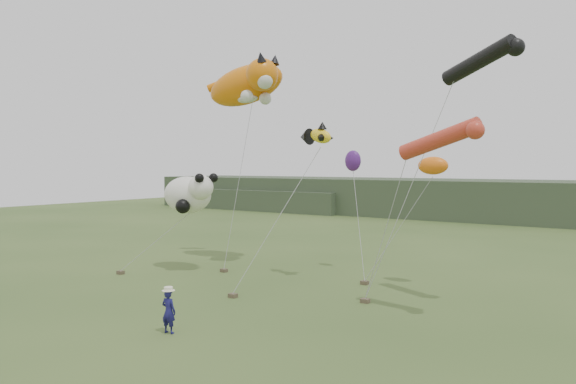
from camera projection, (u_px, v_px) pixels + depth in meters
The scene contains 9 objects.
ground at pixel (208, 319), 20.20m from camera, with size 120.00×120.00×0.00m, color #385123.
headland at pixel (483, 200), 58.38m from camera, with size 90.00×13.00×4.00m.
festival_attendant at pixel (169, 311), 18.49m from camera, with size 0.53×0.35×1.45m, color #181655.
sandbag_anchors at pixel (256, 283), 25.98m from camera, with size 13.31×5.77×0.17m.
cat_kite at pixel (249, 84), 31.53m from camera, with size 6.26×3.38×3.14m.
fish_kite at pixel (315, 136), 26.92m from camera, with size 2.18×1.42×1.15m.
tube_kites at pixel (467, 94), 20.80m from camera, with size 4.09×4.27×4.60m.
panda_kite at pixel (189, 194), 29.65m from camera, with size 3.43×2.22×2.13m.
misc_kites at pixel (399, 164), 26.97m from camera, with size 6.09×2.22×1.21m.
Camera 1 is at (13.87, -14.65, 5.54)m, focal length 35.00 mm.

